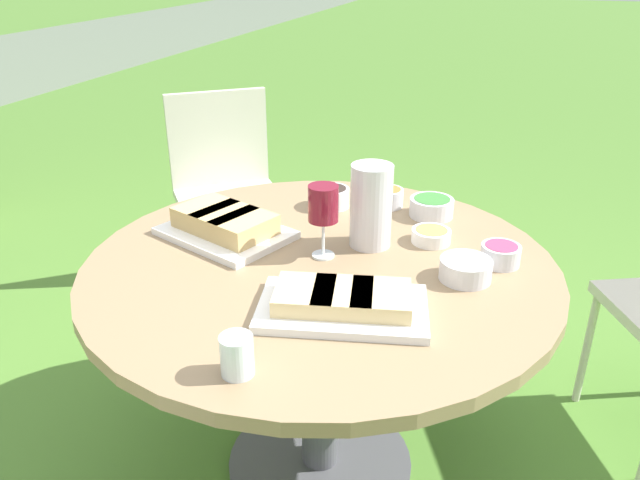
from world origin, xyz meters
The scene contains 14 objects.
ground_plane centered at (0.00, 0.00, 0.00)m, with size 40.00×40.00×0.00m, color #4C7A2D.
dining_table centered at (0.00, 0.00, 0.59)m, with size 1.24×1.24×0.70m.
chair_far_back centered at (0.95, 0.73, 0.52)m, with size 0.60×0.60×0.89m.
water_pitcher centered at (0.14, -0.10, 0.82)m, with size 0.12×0.11×0.23m.
wine_glass centered at (0.03, 0.00, 0.85)m, with size 0.08×0.08×0.20m.
platter_bread_main centered at (0.06, 0.30, 0.74)m, with size 0.36×0.42×0.08m.
platter_charcuterie centered at (-0.23, -0.13, 0.73)m, with size 0.30×0.42×0.06m.
bowl_fries centered at (0.20, -0.26, 0.72)m, with size 0.11×0.11×0.04m.
bowl_salad centered at (0.39, -0.23, 0.73)m, with size 0.13×0.13×0.06m.
bowl_olives centered at (0.37, 0.08, 0.74)m, with size 0.11×0.11×0.06m.
bowl_dip_red centered at (0.12, -0.45, 0.73)m, with size 0.10×0.10×0.05m.
bowl_dip_cream centered at (0.01, -0.37, 0.73)m, with size 0.13×0.13×0.05m.
bowl_roasted_veg centered at (0.43, -0.09, 0.74)m, with size 0.10×0.10×0.06m.
cup_water_near centered at (-0.50, 0.01, 0.74)m, with size 0.07×0.07×0.08m.
Camera 1 is at (-1.39, -0.44, 1.45)m, focal length 35.00 mm.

